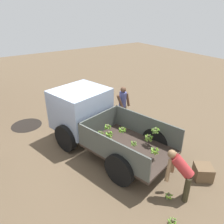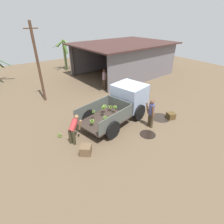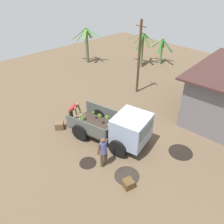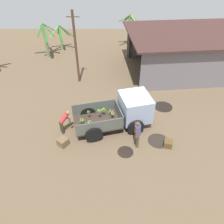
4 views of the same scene
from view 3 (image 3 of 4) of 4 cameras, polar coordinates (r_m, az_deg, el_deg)
The scene contains 17 objects.
ground at distance 12.54m, azimuth 4.84°, elevation -7.54°, with size 36.00×36.00×0.00m, color brown.
mud_patch_0 at distance 10.76m, azimuth 3.92°, elevation -16.28°, with size 1.20×1.20×0.01m, color #2B241E.
mud_patch_1 at distance 11.35m, azimuth -6.31°, elevation -13.08°, with size 0.87×0.87×0.01m, color black.
mud_patch_2 at distance 12.38m, azimuth 17.48°, elevation -9.97°, with size 1.27×1.27×0.01m, color black.
cargo_truck at distance 11.67m, azimuth 3.08°, elevation -4.32°, with size 4.82×2.97×1.96m.
utility_pole at distance 16.46m, azimuth 7.06°, elevation 13.87°, with size 0.90×0.18×5.40m.
banana_palm_1 at distance 23.41m, azimuth 12.81°, elevation 15.58°, with size 2.68×2.08×2.42m.
banana_palm_2 at distance 22.35m, azimuth 7.81°, elevation 16.23°, with size 2.56×2.72×3.15m.
banana_palm_3 at distance 22.92m, azimuth -6.62°, elevation 17.13°, with size 2.44×2.01×3.44m.
person_foreground_visitor at distance 10.55m, azimuth -2.26°, elevation -10.09°, with size 0.37×0.70×1.69m.
person_worker_loading at distance 13.82m, azimuth -10.06°, elevation 0.54°, with size 0.76×0.79×1.40m.
person_bystander_near_shed at distance 14.45m, azimuth 20.40°, elevation 0.97°, with size 0.35×0.66×1.70m.
banana_bunch_on_ground_0 at distance 14.95m, azimuth -8.42°, elevation 0.23°, with size 0.23×0.22×0.19m.
banana_bunch_on_ground_1 at distance 14.30m, azimuth -8.67°, elevation -1.49°, with size 0.21×0.19×0.18m.
banana_bunch_on_ground_2 at distance 13.80m, azimuth -13.71°, elevation -3.57°, with size 0.24×0.24×0.19m.
wooden_crate_0 at distance 13.66m, azimuth -13.57°, elevation -3.39°, with size 0.50×0.50×0.44m, color brown.
wooden_crate_1 at distance 10.23m, azimuth 4.26°, elevation -18.17°, with size 0.44×0.44×0.39m, color #513C1F.
Camera 3 is at (6.14, -7.24, 8.20)m, focal length 35.00 mm.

